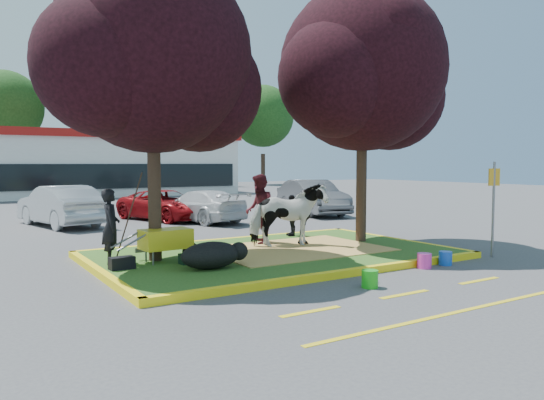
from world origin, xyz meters
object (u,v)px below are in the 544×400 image
bucket_blue (445,258)px  car_silver (60,206)px  handler (111,226)px  wheelbarrow (166,239)px  sign_post (494,199)px  bucket_green (370,279)px  bucket_pink (424,261)px  calf (211,255)px  cow (288,215)px

bucket_blue → car_silver: bearing=115.4°
handler → wheelbarrow: handler is taller
car_silver → sign_post: bearing=109.8°
bucket_green → bucket_blue: (2.88, 0.71, -0.01)m
bucket_pink → car_silver: bearing=112.8°
sign_post → bucket_green: bearing=-158.1°
handler → car_silver: handler is taller
sign_post → bucket_pink: 2.73m
sign_post → bucket_green: 4.87m
calf → sign_post: (6.66, -1.63, 0.97)m
handler → bucket_blue: size_ratio=5.12×
bucket_blue → sign_post: bearing=2.7°
calf → wheelbarrow: wheelbarrow is taller
bucket_green → wheelbarrow: bearing=124.7°
calf → sign_post: size_ratio=0.55×
handler → bucket_green: (3.53, -4.08, -0.77)m
bucket_green → bucket_blue: 2.97m
sign_post → calf: bearing=178.5°
handler → bucket_green: size_ratio=4.87×
cow → sign_post: 4.95m
wheelbarrow → bucket_blue: size_ratio=6.12×
cow → sign_post: size_ratio=0.83×
bucket_green → bucket_pink: bearing=17.8°
cow → bucket_pink: cow is taller
cow → bucket_blue: bearing=-133.1°
calf → bucket_pink: calf is taller
bucket_green → bucket_blue: size_ratio=1.05×
handler → sign_post: 8.83m
sign_post → bucket_pink: sign_post is taller
cow → calf: size_ratio=1.52×
bucket_blue → car_silver: (-5.81, 12.21, 0.58)m
handler → sign_post: (8.18, -3.29, 0.46)m
bucket_blue → bucket_green: bearing=-166.2°
handler → wheelbarrow: bearing=-99.6°
calf → bucket_pink: 4.56m
bucket_pink → cow: bearing=112.7°
wheelbarrow → bucket_pink: bearing=-35.1°
wheelbarrow → bucket_pink: wheelbarrow is taller
cow → sign_post: bearing=-114.9°
sign_post → car_silver: bearing=134.2°
wheelbarrow → bucket_pink: size_ratio=5.74×
calf → bucket_green: (2.01, -2.42, -0.26)m
handler → bucket_green: 5.45m
cow → bucket_pink: 3.59m
bucket_blue → bucket_pink: bearing=180.0°
calf → bucket_pink: size_ratio=3.84×
calf → car_silver: size_ratio=0.28×
calf → car_silver: car_silver is taller
cow → handler: cow is taller
sign_post → handler: bearing=170.3°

